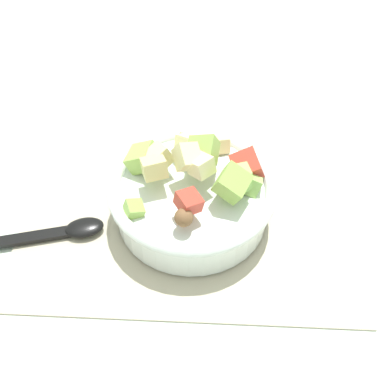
% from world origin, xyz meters
% --- Properties ---
extents(ground_plane, '(2.40, 2.40, 0.00)m').
position_xyz_m(ground_plane, '(0.00, 0.00, 0.00)').
color(ground_plane, silver).
extents(placemat, '(0.49, 0.38, 0.01)m').
position_xyz_m(placemat, '(0.00, 0.00, 0.00)').
color(placemat, '#BCB299').
rests_on(placemat, ground_plane).
extents(salad_bowl, '(0.24, 0.24, 0.13)m').
position_xyz_m(salad_bowl, '(0.01, -0.01, 0.05)').
color(salad_bowl, white).
rests_on(salad_bowl, placemat).
extents(serving_spoon, '(0.19, 0.07, 0.01)m').
position_xyz_m(serving_spoon, '(-0.18, -0.06, 0.01)').
color(serving_spoon, black).
rests_on(serving_spoon, placemat).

